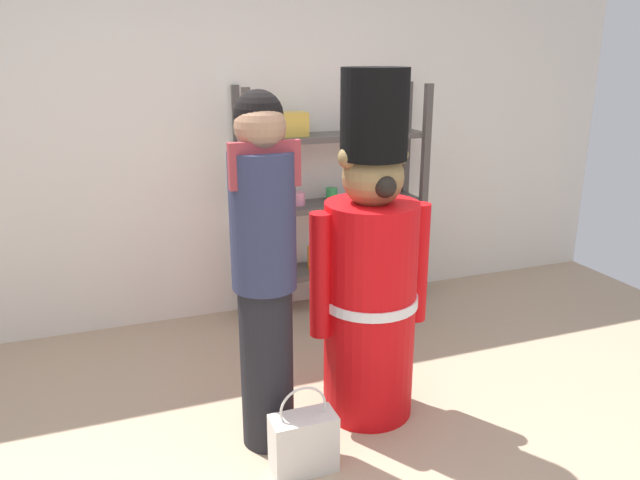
# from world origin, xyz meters

# --- Properties ---
(back_wall) EXTENTS (6.40, 0.12, 2.60)m
(back_wall) POSITION_xyz_m (0.00, 2.20, 1.30)
(back_wall) COLOR silver
(back_wall) RESTS_ON ground_plane
(merchandise_shelf) EXTENTS (1.37, 0.35, 1.64)m
(merchandise_shelf) POSITION_xyz_m (0.73, 1.98, 0.83)
(merchandise_shelf) COLOR #4C4742
(merchandise_shelf) RESTS_ON ground_plane
(teddy_bear_guard) EXTENTS (0.65, 0.49, 1.79)m
(teddy_bear_guard) POSITION_xyz_m (0.40, 0.59, 0.77)
(teddy_bear_guard) COLOR red
(teddy_bear_guard) RESTS_ON ground_plane
(person_shopper) EXTENTS (0.31, 0.30, 1.70)m
(person_shopper) POSITION_xyz_m (-0.18, 0.52, 0.92)
(person_shopper) COLOR black
(person_shopper) RESTS_ON ground_plane
(shopping_bag) EXTENTS (0.30, 0.15, 0.43)m
(shopping_bag) POSITION_xyz_m (-0.09, 0.24, 0.15)
(shopping_bag) COLOR silver
(shopping_bag) RESTS_ON ground_plane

